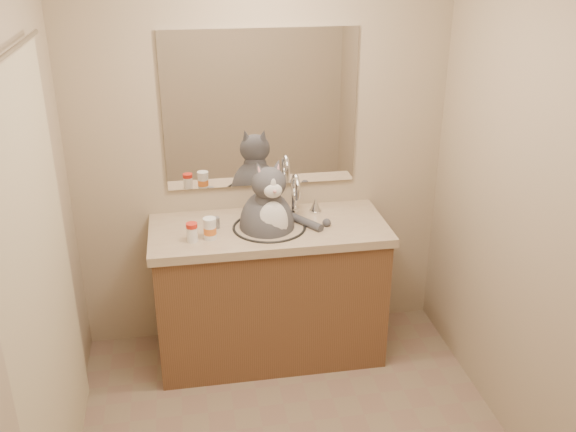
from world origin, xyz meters
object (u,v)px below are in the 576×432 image
(pill_bottle_redcap, at_px, (192,232))
(grey_canister, at_px, (216,223))
(cat, at_px, (268,221))
(pill_bottle_orange, at_px, (210,229))

(pill_bottle_redcap, xyz_separation_m, grey_canister, (0.14, 0.15, -0.02))
(cat, distance_m, pill_bottle_redcap, 0.44)
(cat, xyz_separation_m, pill_bottle_orange, (-0.33, -0.09, 0.02))
(cat, distance_m, grey_canister, 0.29)
(cat, height_order, pill_bottle_orange, cat)
(cat, relative_size, pill_bottle_redcap, 5.82)
(pill_bottle_redcap, distance_m, grey_canister, 0.20)
(pill_bottle_orange, bearing_deg, grey_canister, 72.45)
(pill_bottle_orange, height_order, grey_canister, pill_bottle_orange)
(pill_bottle_redcap, height_order, pill_bottle_orange, pill_bottle_orange)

